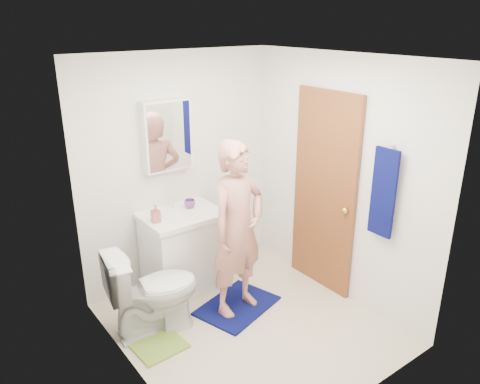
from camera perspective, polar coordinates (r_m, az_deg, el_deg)
name	(u,v)px	position (r m, az deg, el deg)	size (l,w,h in m)	color
floor	(249,325)	(4.54, 1.10, -15.91)	(2.20, 2.40, 0.02)	beige
ceiling	(251,56)	(3.66, 1.36, 16.22)	(2.20, 2.40, 0.02)	white
wall_back	(178,170)	(4.89, -7.52, 2.70)	(2.20, 0.02, 2.40)	silver
wall_front	(364,262)	(3.17, 14.92, -8.23)	(2.20, 0.02, 2.40)	silver
wall_left	(127,241)	(3.43, -13.67, -5.77)	(0.02, 2.40, 2.40)	silver
wall_right	(340,179)	(4.66, 12.06, 1.51)	(0.02, 2.40, 2.40)	silver
vanity_cabinet	(184,253)	(4.90, -6.90, -7.43)	(0.75, 0.55, 0.80)	white
countertop	(182,215)	(4.71, -7.12, -2.86)	(0.79, 0.59, 0.05)	white
sink_basin	(182,214)	(4.71, -7.13, -2.69)	(0.40, 0.40, 0.03)	white
faucet	(172,202)	(4.83, -8.23, -1.24)	(0.03, 0.03, 0.12)	silver
medicine_cabinet	(167,135)	(4.66, -8.94, 6.83)	(0.50, 0.12, 0.70)	white
mirror_panel	(170,137)	(4.60, -8.57, 6.69)	(0.46, 0.01, 0.66)	white
door	(324,193)	(4.78, 10.21, -0.10)	(0.05, 0.80, 2.05)	brown
door_knob	(345,211)	(4.59, 12.69, -2.22)	(0.07, 0.07, 0.07)	gold
towel	(383,193)	(4.26, 17.08, -0.11)	(0.03, 0.24, 0.80)	#080D4F
towel_hook	(392,145)	(4.16, 18.02, 5.42)	(0.02, 0.02, 0.06)	silver
toilet	(153,290)	(4.31, -10.54, -11.68)	(0.46, 0.80, 0.82)	white
bath_mat	(237,306)	(4.75, -0.35, -13.69)	(0.76, 0.54, 0.02)	#080D4F
green_rug	(160,346)	(4.33, -9.75, -18.03)	(0.42, 0.35, 0.02)	#7CA336
soap_dispenser	(156,213)	(4.51, -10.25, -2.59)	(0.08, 0.08, 0.17)	#B15256
toothbrush_cup	(190,204)	(4.81, -6.14, -1.44)	(0.11, 0.11, 0.09)	#773F8C
man	(238,229)	(4.30, -0.27, -4.55)	(0.61, 0.40, 1.68)	tan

